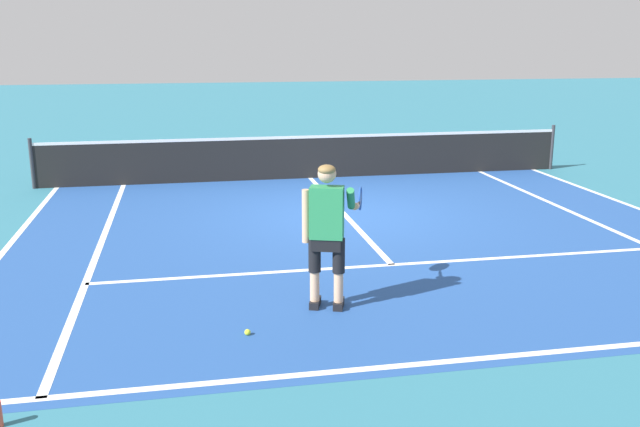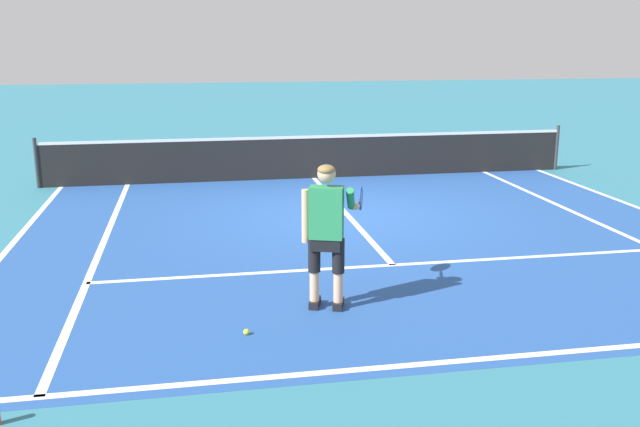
{
  "view_description": "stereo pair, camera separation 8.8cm",
  "coord_description": "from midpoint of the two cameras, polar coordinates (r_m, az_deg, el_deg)",
  "views": [
    {
      "loc": [
        -2.77,
        -11.85,
        3.07
      ],
      "look_at": [
        -1.22,
        -3.94,
        1.05
      ],
      "focal_mm": 39.09,
      "sensor_mm": 36.0,
      "label": 1
    },
    {
      "loc": [
        -2.68,
        -11.86,
        3.07
      ],
      "look_at": [
        -1.22,
        -3.94,
        1.05
      ],
      "focal_mm": 39.09,
      "sensor_mm": 36.0,
      "label": 2
    }
  ],
  "objects": [
    {
      "name": "ground_plane",
      "position": [
        12.54,
        1.82,
        -0.09
      ],
      "size": [
        80.0,
        80.0,
        0.0
      ],
      "primitive_type": "plane",
      "color": "teal"
    },
    {
      "name": "court_inner_surface",
      "position": [
        11.38,
        3.21,
        -1.58
      ],
      "size": [
        10.98,
        9.81,
        0.0
      ],
      "primitive_type": "cube",
      "color": "#234C93",
      "rests_on": "ground"
    },
    {
      "name": "line_baseline",
      "position": [
        7.19,
        12.61,
        -11.51
      ],
      "size": [
        10.98,
        0.1,
        0.01
      ],
      "primitive_type": "cube",
      "color": "white",
      "rests_on": "ground"
    },
    {
      "name": "line_service",
      "position": [
        9.81,
        5.64,
        -4.19
      ],
      "size": [
        8.23,
        0.1,
        0.01
      ],
      "primitive_type": "cube",
      "color": "white",
      "rests_on": "ground"
    },
    {
      "name": "line_centre_service",
      "position": [
        12.79,
        1.56,
        0.21
      ],
      "size": [
        0.1,
        6.4,
        0.01
      ],
      "primitive_type": "cube",
      "color": "white",
      "rests_on": "ground"
    },
    {
      "name": "line_singles_left",
      "position": [
        11.13,
        -17.81,
        -2.6
      ],
      "size": [
        0.1,
        9.41,
        0.01
      ],
      "primitive_type": "cube",
      "color": "white",
      "rests_on": "ground"
    },
    {
      "name": "line_singles_right",
      "position": [
        12.99,
        21.09,
        -0.53
      ],
      "size": [
        0.1,
        9.41,
        0.01
      ],
      "primitive_type": "cube",
      "color": "white",
      "rests_on": "ground"
    },
    {
      "name": "line_doubles_left",
      "position": [
        11.39,
        -24.69,
        -2.86
      ],
      "size": [
        0.1,
        9.41,
        0.01
      ],
      "primitive_type": "cube",
      "color": "white",
      "rests_on": "ground"
    },
    {
      "name": "tennis_net",
      "position": [
        15.77,
        -0.97,
        4.69
      ],
      "size": [
        11.96,
        0.08,
        1.07
      ],
      "color": "#333338",
      "rests_on": "ground"
    },
    {
      "name": "tennis_player",
      "position": [
        7.96,
        0.31,
        -1.06
      ],
      "size": [
        0.91,
        1.02,
        1.71
      ],
      "color": "black",
      "rests_on": "ground"
    },
    {
      "name": "tennis_ball_near_feet",
      "position": [
        7.58,
        -6.29,
        -9.64
      ],
      "size": [
        0.07,
        0.07,
        0.07
      ],
      "primitive_type": "sphere",
      "color": "#CCE02D",
      "rests_on": "ground"
    }
  ]
}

